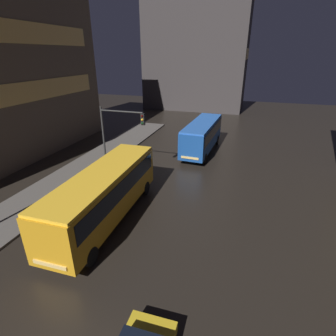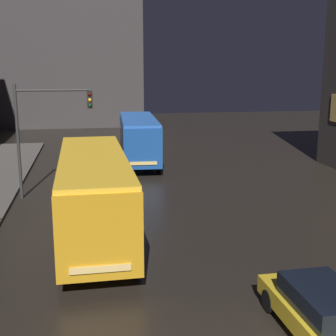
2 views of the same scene
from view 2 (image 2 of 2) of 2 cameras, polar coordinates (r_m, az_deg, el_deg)
The scene contains 4 objects.
bus_near at distance 18.65m, azimuth -9.05°, elevation -2.38°, with size 2.79×10.46×3.35m.
bus_far at distance 32.97m, azimuth -3.61°, elevation 3.98°, with size 2.84×9.39×3.24m.
car_taxi at distance 12.84m, azimuth 18.47°, elevation -16.38°, with size 1.89×4.44×1.36m.
traffic_light_main at distance 24.71m, azimuth -14.73°, elevation 5.60°, with size 3.91×0.35×5.87m.
Camera 2 is at (-3.08, -8.03, 6.74)m, focal length 50.00 mm.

